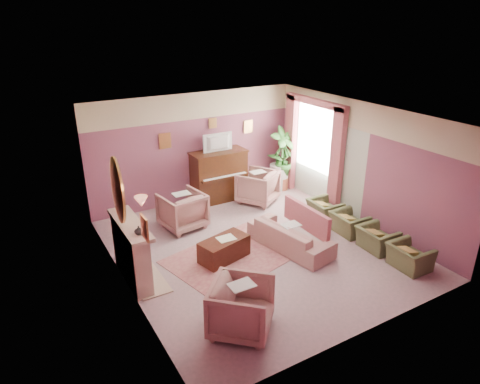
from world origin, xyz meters
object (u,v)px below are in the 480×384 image
olive_chair_b (377,235)px  piano (219,176)px  television (219,141)px  side_table (279,176)px  floral_armchair_left (182,208)px  olive_chair_d (325,207)px  sofa (290,232)px  coffee_table (224,249)px  floral_armchair_right (258,185)px  olive_chair_c (349,220)px  olive_chair_a (410,253)px  floral_armchair_front (242,305)px

olive_chair_b → piano: bearing=112.1°
television → side_table: 2.20m
floral_armchair_left → olive_chair_d: size_ratio=1.26×
sofa → floral_armchair_left: bearing=127.8°
sofa → floral_armchair_left: floral_armchair_left is taller
coffee_table → sofa: 1.44m
floral_armchair_right → side_table: size_ratio=1.34×
piano → olive_chair_c: bearing=-62.8°
television → floral_armchair_left: (-1.46, -0.95, -1.13)m
piano → coffee_table: bearing=-115.8°
olive_chair_b → olive_chair_d: same height
olive_chair_b → olive_chair_d: size_ratio=1.00×
floral_armchair_left → side_table: bearing=14.6°
olive_chair_b → coffee_table: bearing=156.8°
side_table → olive_chair_a: bearing=-92.5°
floral_armchair_right → olive_chair_c: (0.83, -2.50, -0.15)m
floral_armchair_front → olive_chair_d: floral_armchair_front is taller
coffee_table → floral_armchair_left: bearing=95.1°
floral_armchair_left → olive_chair_a: bearing=-50.9°
television → olive_chair_b: television is taller
piano → coffee_table: size_ratio=1.40×
floral_armchair_right → olive_chair_b: bearing=-76.0°
piano → olive_chair_d: (1.61, -2.32, -0.33)m
coffee_table → side_table: side_table is taller
olive_chair_b → side_table: size_ratio=1.06×
olive_chair_d → piano: bearing=124.8°
olive_chair_c → side_table: size_ratio=1.06×
television → olive_chair_d: television is taller
floral_armchair_left → olive_chair_b: bearing=-43.9°
sofa → side_table: 3.34m
piano → floral_armchair_left: bearing=-145.8°
floral_armchair_front → side_table: size_ratio=1.34×
sofa → olive_chair_c: bearing=-5.1°
piano → side_table: size_ratio=2.00×
olive_chair_a → olive_chair_d: (0.00, 2.46, 0.00)m
sofa → olive_chair_b: size_ratio=2.54×
coffee_table → olive_chair_d: size_ratio=1.35×
floral_armchair_left → olive_chair_c: (3.08, -2.15, -0.15)m
piano → floral_armchair_right: piano is taller
television → coffee_table: television is taller
piano → coffee_table: (-1.31, -2.71, -0.43)m
olive_chair_a → olive_chair_b: bearing=90.0°
olive_chair_b → floral_armchair_right: bearing=104.0°
piano → olive_chair_c: size_ratio=1.88×
coffee_table → floral_armchair_front: bearing=-110.9°
floral_armchair_left → sofa: bearing=-52.2°
piano → sofa: size_ratio=0.74×
floral_armchair_right → olive_chair_c: bearing=-71.6°
floral_armchair_left → side_table: 3.39m
floral_armchair_right → olive_chair_b: 3.42m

